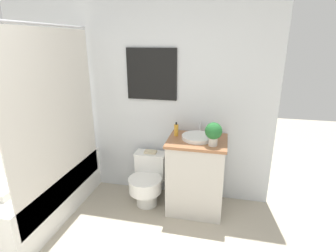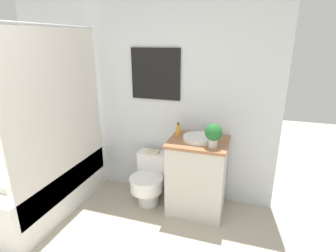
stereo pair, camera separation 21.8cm
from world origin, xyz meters
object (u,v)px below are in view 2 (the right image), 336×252
toilet (150,179)px  soap_bottle (178,130)px  sink (199,138)px  potted_plant (214,134)px  book_on_tank (153,151)px

toilet → soap_bottle: size_ratio=3.75×
sink → soap_bottle: 0.25m
sink → potted_plant: potted_plant is taller
soap_bottle → potted_plant: 0.46m
sink → book_on_tank: 0.63m
soap_bottle → potted_plant: potted_plant is taller
toilet → sink: (0.56, 0.02, 0.57)m
toilet → sink: size_ratio=1.53×
potted_plant → soap_bottle: bearing=154.2°
toilet → sink: sink is taller
soap_bottle → toilet: bearing=-166.7°
soap_bottle → sink: bearing=-11.7°
toilet → sink: bearing=2.5°
soap_bottle → book_on_tank: soap_bottle is taller
toilet → potted_plant: size_ratio=2.40×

